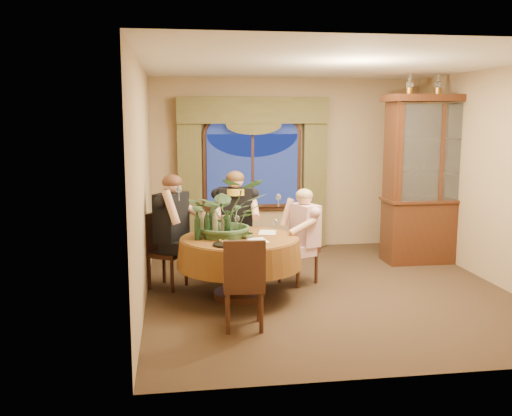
{
  "coord_description": "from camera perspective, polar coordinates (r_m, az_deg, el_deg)",
  "views": [
    {
      "loc": [
        -1.9,
        -6.81,
        2.17
      ],
      "look_at": [
        -0.93,
        -0.17,
        1.1
      ],
      "focal_mm": 40.0,
      "sensor_mm": 36.0,
      "label": 1
    }
  ],
  "objects": [
    {
      "name": "wine_bottle_0",
      "position": [
        6.94,
        -4.5,
        -1.4
      ],
      "size": [
        0.07,
        0.07,
        0.33
      ],
      "primitive_type": "cylinder",
      "color": "black",
      "rests_on": "dining_table"
    },
    {
      "name": "swag_valance",
      "position": [
        9.25,
        -0.28,
        9.74
      ],
      "size": [
        2.45,
        0.16,
        0.42
      ],
      "primitive_type": null,
      "color": "#4D4924",
      "rests_on": "wall_back"
    },
    {
      "name": "china_cabinet",
      "position": [
        8.93,
        17.32,
        2.72
      ],
      "size": [
        1.54,
        0.6,
        2.5
      ],
      "primitive_type": "cube",
      "color": "#371A0F",
      "rests_on": "floor"
    },
    {
      "name": "dining_table",
      "position": [
        6.92,
        -1.65,
        -5.97
      ],
      "size": [
        1.93,
        1.93,
        0.75
      ],
      "primitive_type": "cylinder",
      "rotation": [
        0.0,
        0.0,
        0.35
      ],
      "color": "maroon",
      "rests_on": "floor"
    },
    {
      "name": "wine_bottle_3",
      "position": [
        6.73,
        -2.9,
        -1.69
      ],
      "size": [
        0.07,
        0.07,
        0.33
      ],
      "primitive_type": "cylinder",
      "color": "black",
      "rests_on": "dining_table"
    },
    {
      "name": "oil_lamp_center",
      "position": [
        8.89,
        17.76,
        11.83
      ],
      "size": [
        0.11,
        0.11,
        0.34
      ],
      "primitive_type": null,
      "color": "#A5722D",
      "rests_on": "china_cabinet"
    },
    {
      "name": "wine_glass_person_back",
      "position": [
        7.04,
        -5.4,
        -1.88
      ],
      "size": [
        0.07,
        0.07,
        0.18
      ],
      "primitive_type": null,
      "color": "silver",
      "rests_on": "dining_table"
    },
    {
      "name": "olive_bowl",
      "position": [
        6.79,
        -0.99,
        -2.78
      ],
      "size": [
        0.17,
        0.17,
        0.05
      ],
      "primitive_type": "imported",
      "color": "#4C5A2F",
      "rests_on": "dining_table"
    },
    {
      "name": "chair_front_left",
      "position": [
        5.93,
        -1.24,
        -7.5
      ],
      "size": [
        0.45,
        0.45,
        0.96
      ],
      "primitive_type": "cube",
      "rotation": [
        0.0,
        0.0,
        -0.08
      ],
      "color": "black",
      "rests_on": "floor"
    },
    {
      "name": "chair_back_right",
      "position": [
        7.82,
        -1.99,
        -3.43
      ],
      "size": [
        0.45,
        0.45,
        0.96
      ],
      "primitive_type": "cube",
      "rotation": [
        0.0,
        0.0,
        -3.21
      ],
      "color": "black",
      "rests_on": "floor"
    },
    {
      "name": "wine_bottle_4",
      "position": [
        6.73,
        -4.94,
        -1.73
      ],
      "size": [
        0.07,
        0.07,
        0.33
      ],
      "primitive_type": "cylinder",
      "color": "black",
      "rests_on": "dining_table"
    },
    {
      "name": "wine_bottle_1",
      "position": [
        6.69,
        -5.88,
        -1.81
      ],
      "size": [
        0.07,
        0.07,
        0.33
      ],
      "primitive_type": "cylinder",
      "color": "black",
      "rests_on": "dining_table"
    },
    {
      "name": "person_pink",
      "position": [
        7.35,
        4.91,
        -2.99
      ],
      "size": [
        0.56,
        0.58,
        1.28
      ],
      "primitive_type": null,
      "rotation": [
        0.0,
        0.0,
        -4.34
      ],
      "color": "#CA9DA6",
      "rests_on": "floor"
    },
    {
      "name": "oil_lamp_right",
      "position": [
        9.09,
        20.28,
        11.63
      ],
      "size": [
        0.11,
        0.11,
        0.34
      ],
      "primitive_type": null,
      "color": "#A5722D",
      "rests_on": "china_cabinet"
    },
    {
      "name": "wine_glass_person_pink",
      "position": [
        7.07,
        1.94,
        -1.8
      ],
      "size": [
        0.07,
        0.07,
        0.18
      ],
      "primitive_type": null,
      "color": "silver",
      "rests_on": "dining_table"
    },
    {
      "name": "wine_bottle_5",
      "position": [
        6.79,
        -4.12,
        -1.62
      ],
      "size": [
        0.07,
        0.07,
        0.33
      ],
      "primitive_type": "cylinder",
      "color": "tan",
      "rests_on": "dining_table"
    },
    {
      "name": "drapery_right",
      "position": [
        9.53,
        5.85,
        3.05
      ],
      "size": [
        0.38,
        0.14,
        2.32
      ],
      "primitive_type": "cube",
      "color": "#4D4924",
      "rests_on": "floor"
    },
    {
      "name": "floor",
      "position": [
        7.4,
        6.99,
        -8.08
      ],
      "size": [
        5.0,
        5.0,
        0.0
      ],
      "primitive_type": "plane",
      "color": "black",
      "rests_on": "ground"
    },
    {
      "name": "person_scarf",
      "position": [
        7.82,
        -2.09,
        -1.56
      ],
      "size": [
        0.55,
        0.51,
        1.46
      ],
      "primitive_type": null,
      "rotation": [
        0.0,
        0.0,
        -3.2
      ],
      "color": "black",
      "rests_on": "floor"
    },
    {
      "name": "drapery_left",
      "position": [
        9.25,
        -6.64,
        2.85
      ],
      "size": [
        0.38,
        0.14,
        2.32
      ],
      "primitive_type": "cube",
      "color": "#4D4924",
      "rests_on": "floor"
    },
    {
      "name": "wall_back",
      "position": [
        9.53,
        3.18,
        4.41
      ],
      "size": [
        4.5,
        0.0,
        4.5
      ],
      "primitive_type": "plane",
      "rotation": [
        1.57,
        0.0,
        0.0
      ],
      "color": "#997F5D",
      "rests_on": "ground"
    },
    {
      "name": "stoneware_vase",
      "position": [
        6.91,
        -3.03,
        -1.76
      ],
      "size": [
        0.13,
        0.13,
        0.25
      ],
      "primitive_type": null,
      "color": "#9E896B",
      "rests_on": "dining_table"
    },
    {
      "name": "chair_back",
      "position": [
        7.39,
        -8.85,
        -4.28
      ],
      "size": [
        0.58,
        0.58,
        0.96
      ],
      "primitive_type": "cube",
      "rotation": [
        0.0,
        0.0,
        -2.14
      ],
      "color": "black",
      "rests_on": "floor"
    },
    {
      "name": "chair_right",
      "position": [
        7.52,
        4.24,
        -3.95
      ],
      "size": [
        0.58,
        0.58,
        0.96
      ],
      "primitive_type": "cube",
      "rotation": [
        0.0,
        0.0,
        -4.16
      ],
      "color": "black",
      "rests_on": "floor"
    },
    {
      "name": "tasting_paper_0",
      "position": [
        6.64,
        0.16,
        -3.26
      ],
      "size": [
        0.25,
        0.32,
        0.0
      ],
      "primitive_type": "cube",
      "rotation": [
        0.0,
        0.0,
        0.12
      ],
      "color": "white",
      "rests_on": "dining_table"
    },
    {
      "name": "wall_right",
      "position": [
        8.01,
        22.92,
        2.83
      ],
      "size": [
        0.0,
        5.0,
        5.0
      ],
      "primitive_type": "plane",
      "rotation": [
        1.57,
        0.0,
        -1.57
      ],
      "color": "#997F5D",
      "rests_on": "ground"
    },
    {
      "name": "centerpiece_plant",
      "position": [
        6.83,
        -2.89,
        2.26
      ],
      "size": [
        0.95,
        1.06,
        0.82
      ],
      "primitive_type": "imported",
      "color": "#385834",
      "rests_on": "dining_table"
    },
    {
      "name": "cheese_platter",
      "position": [
        6.41,
        -2.92,
        -3.65
      ],
      "size": [
        0.32,
        0.32,
        0.02
      ],
      "primitive_type": "cylinder",
      "color": "black",
      "rests_on": "dining_table"
    },
    {
      "name": "person_back",
      "position": [
        7.27,
        -8.43,
        -2.41
      ],
      "size": [
        0.69,
        0.7,
        1.47
      ],
      "primitive_type": null,
      "rotation": [
        0.0,
        0.0,
        -2.11
      ],
      "color": "black",
      "rests_on": "floor"
    },
    {
      "name": "oil_lamp_left",
      "position": [
        8.71,
        15.13,
        12.01
      ],
      "size": [
        0.11,
        0.11,
        0.34
      ],
      "primitive_type": null,
      "color": "#A5722D",
      "rests_on": "china_cabinet"
    },
    {
      "name": "arched_transom",
      "position": [
        9.33,
        -0.35,
        8.51
      ],
      "size": [
        1.6,
        0.06,
        0.44
      ],
      "primitive_type": null,
      "color": "navy",
      "rests_on": "wall_back"
    },
    {
      "name": "ceiling",
      "position": [
        7.1,
        7.43,
        14.08
      ],
      "size": [
        5.0,
        5.0,
        0.0
      ],
      "primitive_type": "plane",
      "rotation": [
        3.14,
        0.0,
        0.0
      ],
      "color": "white",
      "rests_on": "wall_back"
    },
    {
      "name": "tasting_paper_2",
      "position": [
        6.47,
        -1.34,
        -3.58
      ],
      "size": [
        0.27,
        0.34,
        0.0
      ],
      "primitive_type": "cube",
      "rotation": [
        0.0,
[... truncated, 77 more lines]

